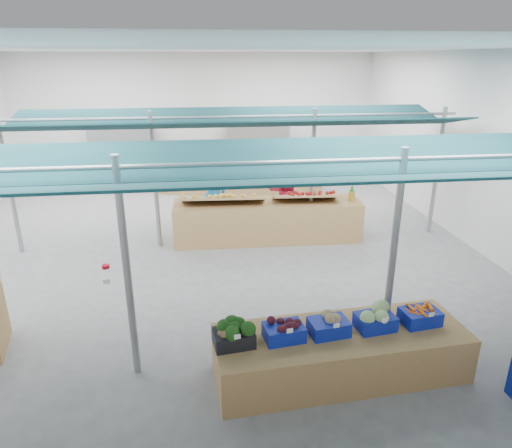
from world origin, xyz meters
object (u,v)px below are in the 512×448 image
(fruit_counter, at_px, (267,221))
(vendor_right, at_px, (284,190))
(veg_counter, at_px, (340,353))
(vendor_left, at_px, (213,193))

(fruit_counter, distance_m, vendor_right, 1.31)
(veg_counter, height_order, fruit_counter, fruit_counter)
(veg_counter, xyz_separation_m, fruit_counter, (-0.23, 4.93, 0.14))
(vendor_left, bearing_deg, veg_counter, 105.06)
(veg_counter, bearing_deg, vendor_left, 99.47)
(veg_counter, xyz_separation_m, vendor_right, (0.37, 6.03, 0.53))
(fruit_counter, xyz_separation_m, vendor_left, (-1.20, 1.10, 0.40))
(vendor_left, bearing_deg, vendor_right, -178.31)
(vendor_left, distance_m, vendor_right, 1.80)
(fruit_counter, xyz_separation_m, vendor_right, (0.60, 1.10, 0.40))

